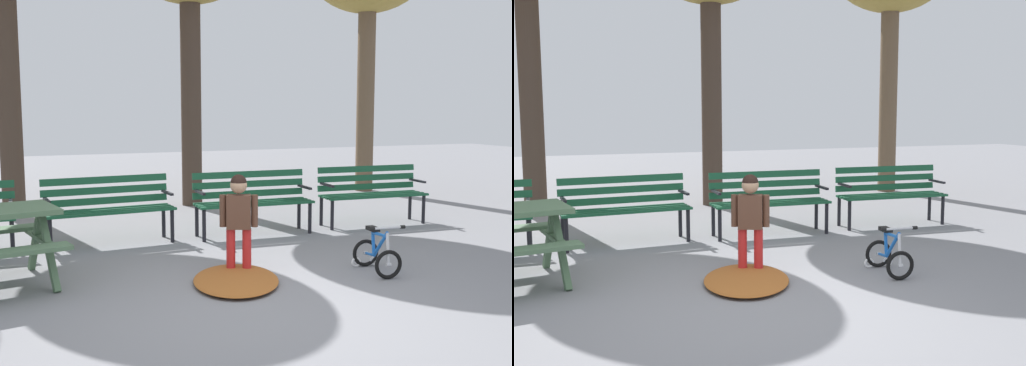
{
  "view_description": "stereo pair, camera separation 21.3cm",
  "coord_description": "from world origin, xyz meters",
  "views": [
    {
      "loc": [
        -1.91,
        -4.73,
        1.75
      ],
      "look_at": [
        0.78,
        1.9,
        0.85
      ],
      "focal_mm": 43.57,
      "sensor_mm": 36.0,
      "label": 1
    },
    {
      "loc": [
        -1.72,
        -4.8,
        1.75
      ],
      "look_at": [
        0.78,
        1.9,
        0.85
      ],
      "focal_mm": 43.57,
      "sensor_mm": 36.0,
      "label": 2
    }
  ],
  "objects": [
    {
      "name": "ground",
      "position": [
        0.0,
        0.0,
        0.0
      ],
      "size": [
        36.0,
        36.0,
        0.0
      ],
      "primitive_type": "plane",
      "color": "gray"
    },
    {
      "name": "child_standing",
      "position": [
        0.3,
        1.19,
        0.61
      ],
      "size": [
        0.37,
        0.25,
        1.04
      ],
      "color": "red",
      "rests_on": "ground"
    },
    {
      "name": "park_bench_far_right",
      "position": [
        3.09,
        3.05,
        0.51
      ],
      "size": [
        1.62,
        0.54,
        0.85
      ],
      "color": "#195133",
      "rests_on": "ground"
    },
    {
      "name": "leaf_pile",
      "position": [
        0.15,
        0.87,
        0.04
      ],
      "size": [
        1.17,
        1.4,
        0.07
      ],
      "primitive_type": "ellipsoid",
      "rotation": [
        0.0,
        0.0,
        1.26
      ],
      "color": "#9E5623",
      "rests_on": "ground"
    },
    {
      "name": "park_bench_right",
      "position": [
        1.18,
        3.02,
        0.51
      ],
      "size": [
        1.61,
        0.5,
        0.85
      ],
      "color": "#195133",
      "rests_on": "ground"
    },
    {
      "name": "park_bench_left",
      "position": [
        -0.73,
        3.12,
        0.51
      ],
      "size": [
        1.63,
        0.57,
        0.85
      ],
      "color": "#195133",
      "rests_on": "ground"
    },
    {
      "name": "kids_bicycle",
      "position": [
        1.66,
        0.69,
        0.2
      ],
      "size": [
        0.41,
        0.59,
        0.54
      ],
      "color": "black",
      "rests_on": "ground"
    }
  ]
}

